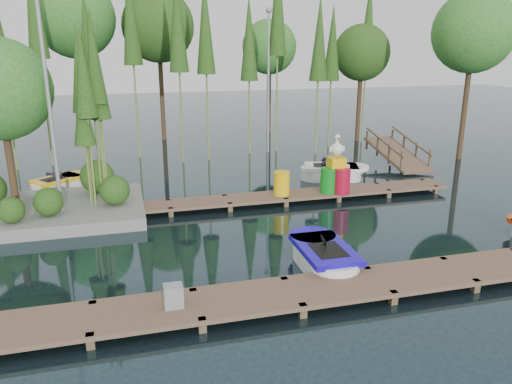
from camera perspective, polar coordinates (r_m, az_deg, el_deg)
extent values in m
plane|color=#1E3138|center=(15.41, -1.31, -4.58)|extent=(90.00, 90.00, 0.00)
cube|color=brown|center=(11.38, 4.24, -11.39)|extent=(18.00, 1.50, 0.10)
cube|color=brown|center=(10.46, -18.35, -16.33)|extent=(0.16, 0.16, 0.50)
cube|color=brown|center=(11.54, -18.07, -12.96)|extent=(0.16, 0.16, 0.50)
cube|color=brown|center=(10.50, -6.15, -15.35)|extent=(0.16, 0.16, 0.50)
cube|color=brown|center=(11.58, -7.18, -12.10)|extent=(0.16, 0.16, 0.50)
cube|color=brown|center=(10.97, 5.34, -13.80)|extent=(0.16, 0.16, 0.50)
cube|color=brown|center=(12.00, 3.21, -10.87)|extent=(0.16, 0.16, 0.50)
cube|color=brown|center=(11.82, 15.38, -11.98)|extent=(0.16, 0.16, 0.50)
cube|color=brown|center=(12.78, 12.53, -9.46)|extent=(0.16, 0.16, 0.50)
cube|color=brown|center=(12.97, 23.75, -10.17)|extent=(0.16, 0.16, 0.50)
cube|color=brown|center=(13.85, 20.53, -8.04)|extent=(0.16, 0.16, 0.50)
cube|color=brown|center=(15.16, 27.22, -6.73)|extent=(0.16, 0.16, 0.50)
cube|color=brown|center=(17.85, -0.13, -0.70)|extent=(15.00, 1.20, 0.10)
cube|color=brown|center=(17.12, -23.34, -3.62)|extent=(0.16, 0.16, 0.50)
cube|color=brown|center=(18.01, -22.96, -2.58)|extent=(0.16, 0.16, 0.50)
cube|color=brown|center=(16.92, -16.54, -3.14)|extent=(0.16, 0.16, 0.50)
cube|color=brown|center=(17.82, -16.51, -2.12)|extent=(0.16, 0.16, 0.50)
cube|color=brown|center=(16.96, -9.69, -2.61)|extent=(0.16, 0.16, 0.50)
cube|color=brown|center=(17.86, -10.01, -1.62)|extent=(0.16, 0.16, 0.50)
cube|color=brown|center=(17.24, -2.97, -2.06)|extent=(0.16, 0.16, 0.50)
cube|color=brown|center=(18.13, -3.62, -1.11)|extent=(0.16, 0.16, 0.50)
cube|color=brown|center=(17.75, 3.44, -1.50)|extent=(0.16, 0.16, 0.50)
cube|color=brown|center=(18.62, 2.50, -0.61)|extent=(0.16, 0.16, 0.50)
cube|color=brown|center=(18.47, 9.41, -0.97)|extent=(0.16, 0.16, 0.50)
cube|color=brown|center=(19.31, 8.25, -0.13)|extent=(0.16, 0.16, 0.50)
cube|color=brown|center=(19.38, 14.89, -0.47)|extent=(0.16, 0.16, 0.50)
cube|color=brown|center=(20.18, 13.55, 0.31)|extent=(0.16, 0.16, 0.50)
cube|color=brown|center=(20.45, 19.83, -0.01)|extent=(0.16, 0.16, 0.50)
cube|color=brown|center=(21.21, 18.38, 0.71)|extent=(0.16, 0.16, 0.50)
cube|color=slate|center=(17.98, -22.68, -2.15)|extent=(6.20, 4.20, 0.42)
sphere|color=#2C541A|center=(16.81, -22.65, -1.05)|extent=(0.90, 0.90, 0.90)
sphere|color=#2C541A|center=(18.75, -17.70, 1.70)|extent=(1.20, 1.20, 1.20)
sphere|color=#2C541A|center=(16.62, -26.20, -1.87)|extent=(0.80, 0.80, 0.80)
sphere|color=#2C541A|center=(17.21, -15.85, 0.20)|extent=(1.00, 1.00, 1.00)
cylinder|color=#402E1B|center=(18.07, -26.32, 3.50)|extent=(0.24, 0.24, 3.60)
sphere|color=#3A7D2C|center=(17.76, -27.24, 10.41)|extent=(3.20, 3.20, 3.20)
cylinder|color=olive|center=(17.72, -17.86, 7.39)|extent=(0.07, 0.07, 5.93)
cone|color=#2C541A|center=(17.53, -18.48, 14.09)|extent=(0.70, 0.70, 2.97)
cylinder|color=olive|center=(17.60, -18.88, 6.80)|extent=(0.07, 0.07, 5.66)
cone|color=#2C541A|center=(17.39, -19.51, 13.23)|extent=(0.70, 0.70, 2.83)
cylinder|color=olive|center=(17.79, -17.15, 6.34)|extent=(0.07, 0.07, 5.22)
cone|color=#2C541A|center=(17.58, -17.67, 12.20)|extent=(0.70, 0.70, 2.61)
cylinder|color=olive|center=(16.99, -18.54, 6.27)|extent=(0.07, 0.07, 5.53)
cone|color=#2C541A|center=(16.77, -19.16, 12.77)|extent=(0.70, 0.70, 2.76)
cylinder|color=olive|center=(17.27, -18.77, 3.83)|extent=(0.07, 0.07, 4.01)
cone|color=#2C541A|center=(17.03, -19.21, 8.43)|extent=(0.70, 0.70, 2.01)
cylinder|color=olive|center=(17.59, -17.49, 7.66)|extent=(0.07, 0.07, 6.11)
cone|color=#2C541A|center=(17.41, -18.12, 14.61)|extent=(0.70, 0.70, 3.05)
cylinder|color=#402E1B|center=(26.50, 22.86, 9.91)|extent=(0.26, 0.26, 6.06)
sphere|color=#3A7D2C|center=(26.37, 23.63, 16.43)|extent=(3.81, 3.81, 3.81)
cylinder|color=#402E1B|center=(29.93, 11.72, 10.51)|extent=(0.26, 0.26, 5.02)
sphere|color=#2C541A|center=(29.78, 12.01, 15.32)|extent=(3.16, 3.16, 3.16)
cylinder|color=#402E1B|center=(32.11, 1.49, 11.51)|extent=(0.26, 0.26, 5.31)
sphere|color=#3A7D2C|center=(31.98, 1.53, 16.25)|extent=(3.34, 3.34, 3.34)
cylinder|color=#402E1B|center=(30.16, -10.76, 11.99)|extent=(0.26, 0.26, 6.46)
sphere|color=#2C541A|center=(30.08, -11.11, 18.13)|extent=(4.06, 4.06, 4.06)
cylinder|color=#402E1B|center=(30.09, -19.36, 11.72)|extent=(0.26, 0.26, 6.85)
sphere|color=#3A7D2C|center=(30.03, -20.02, 18.22)|extent=(4.31, 4.31, 4.31)
cylinder|color=olive|center=(24.70, -26.68, 10.70)|extent=(0.09, 0.09, 7.48)
cylinder|color=olive|center=(24.99, -23.44, 13.67)|extent=(0.09, 0.09, 9.66)
cylinder|color=olive|center=(25.86, -18.35, 12.06)|extent=(0.09, 0.09, 7.69)
cone|color=#2C541A|center=(25.80, -18.80, 16.81)|extent=(0.90, 0.90, 4.23)
cylinder|color=olive|center=(25.45, -13.80, 13.82)|extent=(0.09, 0.09, 8.99)
cone|color=#2C541A|center=(25.47, -14.22, 19.47)|extent=(0.90, 0.90, 4.94)
cylinder|color=olive|center=(24.01, -8.73, 13.28)|extent=(0.09, 0.09, 8.44)
cone|color=#2C541A|center=(23.99, -8.99, 18.92)|extent=(0.90, 0.90, 4.64)
cylinder|color=olive|center=(24.33, -5.67, 13.18)|extent=(0.09, 0.09, 8.22)
cone|color=#2C541A|center=(24.29, -5.84, 18.60)|extent=(0.90, 0.90, 4.52)
cylinder|color=olive|center=(25.68, -0.78, 12.53)|extent=(0.09, 0.09, 7.41)
cone|color=#2C541A|center=(25.61, -0.80, 17.16)|extent=(0.90, 0.90, 4.07)
cylinder|color=olive|center=(26.26, 2.44, 15.20)|extent=(0.09, 0.09, 9.77)
cylinder|color=olive|center=(25.73, 7.08, 12.42)|extent=(0.09, 0.09, 7.40)
cone|color=#2C541A|center=(25.66, 7.26, 17.04)|extent=(0.90, 0.90, 4.07)
cylinder|color=olive|center=(27.74, 8.55, 12.40)|extent=(0.09, 0.09, 7.14)
cone|color=#2C541A|center=(27.66, 8.73, 16.53)|extent=(0.90, 0.90, 3.93)
cylinder|color=olive|center=(29.69, 12.45, 13.90)|extent=(0.09, 0.09, 8.61)
cone|color=#2C541A|center=(29.68, 12.76, 18.55)|extent=(0.90, 0.90, 4.74)
cylinder|color=gray|center=(16.71, -22.45, 8.27)|extent=(0.12, 0.12, 7.00)
cylinder|color=gray|center=(26.10, 1.42, 12.15)|extent=(0.12, 0.12, 7.00)
sphere|color=gray|center=(26.06, 1.48, 20.07)|extent=(0.30, 0.30, 0.30)
cube|color=brown|center=(24.44, 15.79, 4.21)|extent=(1.50, 3.94, 0.95)
cube|color=brown|center=(22.75, 16.31, 3.36)|extent=(0.08, 0.08, 0.90)
cube|color=brown|center=(23.64, 14.97, 4.23)|extent=(0.08, 0.08, 0.90)
cube|color=brown|center=(24.56, 13.72, 5.04)|extent=(0.08, 0.08, 0.90)
cube|color=brown|center=(25.48, 12.56, 5.79)|extent=(0.08, 0.08, 0.90)
cube|color=brown|center=(23.98, 14.46, 5.54)|extent=(0.06, 3.54, 0.83)
cube|color=brown|center=(23.50, 19.24, 3.51)|extent=(0.08, 0.08, 0.90)
cube|color=brown|center=(24.37, 17.83, 4.36)|extent=(0.08, 0.08, 0.90)
cube|color=brown|center=(25.25, 16.52, 5.14)|extent=(0.08, 0.08, 0.90)
cube|color=brown|center=(26.16, 15.30, 5.87)|extent=(0.08, 0.08, 0.90)
cube|color=brown|center=(24.69, 17.31, 5.63)|extent=(0.06, 3.54, 0.83)
cube|color=white|center=(13.10, 7.84, -7.77)|extent=(1.27, 1.28, 0.57)
cylinder|color=white|center=(13.63, 6.86, -6.72)|extent=(1.27, 1.27, 0.57)
cylinder|color=white|center=(12.57, 8.91, -8.91)|extent=(1.27, 1.27, 0.57)
cube|color=#1807BE|center=(12.97, 7.90, -6.52)|extent=(1.31, 2.19, 0.15)
cylinder|color=#1807BE|center=(13.75, 6.48, -5.08)|extent=(1.29, 1.29, 0.15)
cube|color=black|center=(12.78, 8.25, -6.68)|extent=(0.79, 1.04, 0.06)
torus|color=black|center=(13.02, 7.68, -5.43)|extent=(0.16, 0.29, 0.28)
cube|color=white|center=(21.12, -21.71, 0.66)|extent=(1.50, 1.50, 0.49)
cylinder|color=white|center=(21.40, -20.53, 0.99)|extent=(1.49, 1.49, 0.49)
cylinder|color=white|center=(20.85, -22.91, 0.32)|extent=(1.49, 1.49, 0.49)
cube|color=yellow|center=(21.05, -21.78, 1.35)|extent=(2.11, 2.02, 0.12)
cylinder|color=yellow|center=(21.47, -20.08, 1.82)|extent=(1.52, 1.52, 0.12)
cube|color=black|center=(20.95, -22.19, 1.35)|extent=(1.09, 1.07, 0.05)
torus|color=black|center=(21.08, -21.54, 1.90)|extent=(0.27, 0.26, 0.23)
imported|color=#1E1E2D|center=(20.88, -22.36, 1.89)|extent=(0.48, 0.47, 0.86)
cube|color=white|center=(21.42, 8.54, 2.00)|extent=(1.62, 1.61, 0.59)
cylinder|color=white|center=(21.50, 10.25, 1.97)|extent=(1.61, 1.61, 0.59)
cylinder|color=white|center=(21.37, 6.82, 2.04)|extent=(1.61, 1.61, 0.59)
cube|color=white|center=(21.34, 8.58, 2.83)|extent=(2.52, 1.93, 0.15)
cylinder|color=white|center=(21.46, 11.07, 2.78)|extent=(1.64, 1.64, 0.15)
cube|color=black|center=(21.31, 8.02, 2.97)|extent=(1.25, 1.08, 0.06)
torus|color=black|center=(21.31, 9.03, 3.38)|extent=(0.33, 0.24, 0.28)
imported|color=#1E1E2D|center=(21.26, 7.90, 3.54)|extent=(0.50, 0.44, 0.96)
imported|color=#1E1E2D|center=(21.66, 8.80, 3.58)|extent=(0.40, 0.33, 0.72)
cube|color=gray|center=(10.75, -9.42, -11.64)|extent=(0.40, 0.34, 0.48)
cylinder|color=yellow|center=(17.98, 2.94, 1.01)|extent=(0.57, 0.57, 0.86)
cylinder|color=#0E7F1A|center=(18.40, 8.33, 1.33)|extent=(0.62, 0.62, 0.93)
cylinder|color=white|center=(18.92, 9.68, 1.69)|extent=(0.62, 0.62, 0.93)
cylinder|color=#AB0C26|center=(18.38, 9.76, 1.24)|extent=(0.62, 0.62, 0.93)
cube|color=yellow|center=(18.45, 9.17, 3.40)|extent=(0.57, 0.57, 0.36)
sphere|color=white|center=(18.35, 9.24, 4.88)|extent=(0.45, 0.45, 0.45)
cylinder|color=white|center=(18.30, 9.27, 5.67)|extent=(0.10, 0.10, 0.31)
sphere|color=white|center=(18.26, 9.30, 6.21)|extent=(0.21, 0.21, 0.21)
cone|color=orange|center=(18.08, 9.56, 6.02)|extent=(0.10, 0.31, 0.10)
cube|color=white|center=(18.35, 9.24, 4.88)|extent=(0.57, 0.06, 0.19)
cylinder|color=gray|center=(18.55, 7.49, 0.87)|extent=(0.09, 0.09, 0.54)
sphere|color=white|center=(18.46, 7.53, 1.95)|extent=(0.18, 0.18, 0.18)
cube|color=gray|center=(18.46, 7.53, 1.95)|extent=(0.45, 0.04, 0.04)
cone|color=orange|center=(18.36, 7.66, 1.87)|extent=(0.04, 0.09, 0.04)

